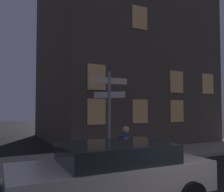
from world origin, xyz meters
The scene contains 5 objects.
sidewalk_kerb centered at (0.00, 7.01, 0.07)m, with size 40.00×3.24×0.14m, color gray.
signpost centered at (0.35, 6.00, 2.19)m, with size 1.56×0.92×3.45m.
car_far_trailing centered at (-1.32, 2.36, 0.78)m, with size 4.49×2.07×1.41m.
cyclist centered at (0.00, 4.20, 0.75)m, with size 1.81×0.37×1.61m.
building_right_block centered at (4.23, 12.84, 6.33)m, with size 9.60×9.79×12.67m.
Camera 1 is at (-3.75, -2.47, 2.20)m, focal length 38.98 mm.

